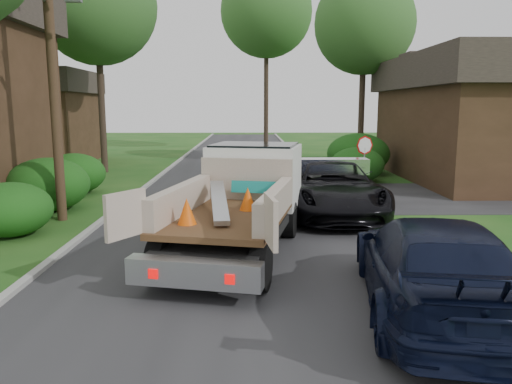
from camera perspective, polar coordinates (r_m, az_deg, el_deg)
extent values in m
plane|color=#194C15|center=(11.48, -3.55, -8.69)|extent=(120.00, 120.00, 0.00)
cube|color=#28282B|center=(21.20, -2.33, -0.11)|extent=(8.00, 90.00, 0.02)
cube|color=#9E9E99|center=(21.69, -13.23, 0.01)|extent=(0.20, 90.00, 0.12)
cube|color=#9E9E99|center=(21.48, 8.66, 0.07)|extent=(0.20, 90.00, 0.12)
cylinder|color=slate|center=(20.59, 12.21, 2.19)|extent=(0.06, 0.06, 2.00)
cylinder|color=#B20A0A|center=(20.48, 12.32, 5.24)|extent=(0.71, 0.32, 0.76)
cylinder|color=#382619|center=(17.04, -22.29, 13.65)|extent=(0.30, 0.30, 10.00)
cube|color=slate|center=(15.96, -20.14, 19.91)|extent=(0.45, 0.20, 0.12)
cube|color=#392617|center=(35.78, -24.18, 6.69)|extent=(7.00, 7.00, 4.50)
cube|color=#332B26|center=(35.79, -24.51, 11.40)|extent=(7.56, 7.56, 1.40)
cube|color=#332B26|center=(35.82, -24.59, 12.52)|extent=(1.05, 7.56, 0.20)
cube|color=#392617|center=(27.87, 25.82, 5.94)|extent=(9.00, 12.00, 4.50)
cube|color=#332B26|center=(27.88, 26.29, 12.20)|extent=(9.72, 12.96, 1.60)
cube|color=#332B26|center=(27.94, 26.42, 13.83)|extent=(9.72, 1.80, 0.20)
ellipsoid|color=#14440F|center=(15.69, -26.31, -1.79)|extent=(2.34, 2.34, 1.53)
ellipsoid|color=#14440F|center=(18.94, -22.69, 0.81)|extent=(2.86, 2.86, 1.87)
ellipsoid|color=#14440F|center=(22.31, -20.10, 1.99)|extent=(2.60, 2.60, 1.70)
ellipsoid|color=#14440F|center=(24.61, 11.47, 3.07)|extent=(2.60, 2.60, 1.70)
ellipsoid|color=#14440F|center=(27.65, 11.59, 4.31)|extent=(3.38, 3.38, 2.21)
cylinder|color=#2D2119|center=(29.03, -17.30, 11.03)|extent=(0.36, 0.36, 9.00)
sphere|color=#2C6625|center=(29.51, -17.77, 19.79)|extent=(6.40, 6.40, 6.40)
cylinder|color=#2D2119|center=(31.67, 12.01, 10.66)|extent=(0.36, 0.36, 8.50)
sphere|color=#2C6625|center=(32.03, 12.29, 18.27)|extent=(6.00, 6.00, 6.00)
cylinder|color=#2D2119|center=(40.95, 1.17, 12.36)|extent=(0.36, 0.36, 11.00)
sphere|color=#2C6625|center=(41.57, 1.20, 19.95)|extent=(7.20, 7.20, 7.20)
cylinder|color=black|center=(14.44, -4.53, -2.80)|extent=(0.54, 1.05, 1.00)
cylinder|color=black|center=(14.01, 3.83, -3.18)|extent=(0.54, 1.05, 1.00)
cylinder|color=black|center=(10.58, -10.89, -7.64)|extent=(0.54, 1.05, 1.00)
cylinder|color=black|center=(9.99, 0.53, -8.50)|extent=(0.54, 1.05, 1.00)
cube|color=black|center=(12.24, -2.35, -4.15)|extent=(3.56, 6.78, 0.27)
cube|color=white|center=(14.30, -0.14, 1.87)|extent=(2.82, 2.48, 1.72)
cube|color=black|center=(14.23, -0.14, 4.31)|extent=(2.62, 2.28, 0.61)
cube|color=#472D19|center=(11.41, -3.30, -3.01)|extent=(3.25, 4.44, 0.13)
cube|color=beige|center=(13.22, -1.12, 1.46)|extent=(2.41, 0.63, 1.11)
cube|color=beige|center=(11.66, -8.61, -0.87)|extent=(1.08, 3.75, 0.67)
cube|color=beige|center=(11.11, 2.24, -1.30)|extent=(1.08, 3.75, 0.67)
cube|color=silver|center=(9.34, -7.06, -9.17)|extent=(2.58, 0.93, 0.50)
cube|color=#B20505|center=(9.41, -11.68, -9.15)|extent=(0.18, 0.08, 0.18)
cube|color=#B20505|center=(8.96, -3.02, -9.93)|extent=(0.18, 0.08, 0.18)
cube|color=beige|center=(9.74, -14.66, -2.51)|extent=(0.61, 0.89, 0.89)
cube|color=beige|center=(8.89, 1.69, -3.36)|extent=(0.22, 1.00, 0.89)
cube|color=silver|center=(11.50, -4.25, -0.99)|extent=(0.61, 2.90, 0.51)
cone|color=#F2590A|center=(10.58, -7.91, -2.19)|extent=(0.48, 0.48, 0.56)
cone|color=#F2590A|center=(11.90, -0.95, -0.77)|extent=(0.48, 0.48, 0.56)
cube|color=#148C84|center=(12.91, -0.18, 0.57)|extent=(1.22, 0.37, 0.31)
imported|color=black|center=(17.11, 8.67, 0.49)|extent=(3.11, 6.59, 1.82)
imported|color=black|center=(9.41, 19.65, -7.93)|extent=(3.29, 6.24, 1.72)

